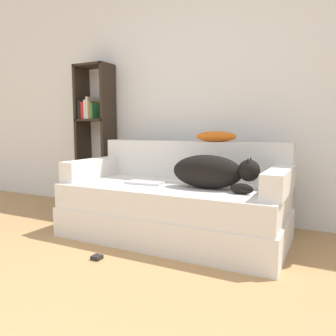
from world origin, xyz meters
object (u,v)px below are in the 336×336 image
bookshelf (94,127)px  power_adapter (97,257)px  dog (212,172)px  throw_pillow (216,136)px  couch (173,211)px  laptop (145,182)px

bookshelf → power_adapter: size_ratio=24.60×
dog → throw_pillow: bearing=105.3°
bookshelf → couch: bearing=-24.1°
dog → power_adapter: size_ratio=10.34×
dog → power_adapter: 1.07m
dog → bookshelf: bearing=159.3°
laptop → throw_pillow: 0.75m
couch → laptop: (-0.23, -0.07, 0.24)m
dog → bookshelf: 1.82m
laptop → power_adapter: bearing=-98.4°
laptop → power_adapter: 0.77m
couch → dog: (0.36, -0.05, 0.37)m
couch → power_adapter: bearing=-111.4°
bookshelf → power_adapter: (1.04, -1.27, -0.93)m
couch → laptop: 0.34m
couch → throw_pillow: throw_pillow is taller
power_adapter → dog: bearing=45.6°
couch → dog: size_ratio=2.68×
dog → throw_pillow: 0.50m
power_adapter → laptop: bearing=86.4°
couch → power_adapter: size_ratio=27.73×
throw_pillow → bookshelf: bookshelf is taller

